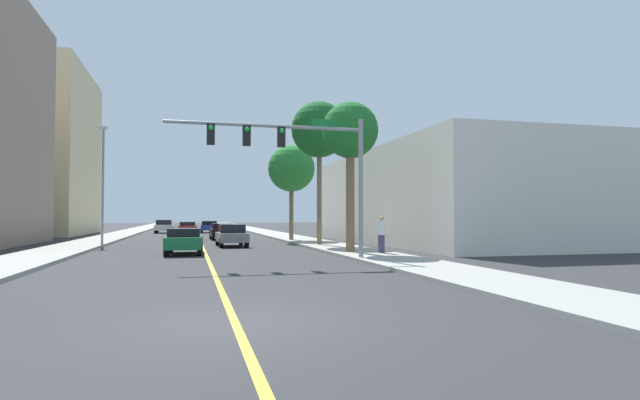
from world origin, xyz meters
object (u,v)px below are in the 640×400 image
car_black (222,231)px  traffic_signal_mast (298,153)px  car_green (184,240)px  pedestrian (381,234)px  palm_near (350,133)px  car_white (164,226)px  street_lamp (103,178)px  palm_mid (319,130)px  car_red (188,227)px  car_blue (209,227)px  car_gray (232,235)px  palm_far (291,169)px

car_black → traffic_signal_mast: bearing=-86.2°
car_green → pedestrian: bearing=-17.9°
palm_near → car_white: size_ratio=1.93×
street_lamp → palm_mid: size_ratio=0.87×
car_white → car_red: (2.62, -1.75, -0.06)m
traffic_signal_mast → car_blue: (-2.23, 39.00, -3.89)m
street_lamp → car_green: size_ratio=2.01×
traffic_signal_mast → car_white: traffic_signal_mast is taller
car_black → car_red: bearing=98.5°
street_lamp → car_black: size_ratio=1.97×
traffic_signal_mast → car_black: size_ratio=2.11×
traffic_signal_mast → palm_near: bearing=45.3°
car_blue → car_gray: (0.40, -27.30, 0.02)m
traffic_signal_mast → palm_far: (3.05, 16.82, 0.92)m
palm_near → car_black: bearing=106.5°
palm_mid → palm_far: palm_mid is taller
car_gray → car_red: car_gray is taller
car_blue → car_red: size_ratio=0.88×
palm_near → traffic_signal_mast: bearing=-134.7°
palm_mid → car_green: palm_mid is taller
palm_mid → car_red: bearing=106.5°
palm_near → car_black: size_ratio=1.90×
traffic_signal_mast → palm_far: 17.12m
palm_far → car_red: palm_far is taller
car_gray → street_lamp: bearing=151.6°
palm_mid → pedestrian: size_ratio=5.06×
street_lamp → car_white: size_ratio=2.00×
car_white → car_green: size_ratio=1.00×
street_lamp → car_green: street_lamp is taller
car_green → palm_near: bearing=-13.0°
pedestrian → car_black: bearing=-163.2°
palm_far → pedestrian: bearing=-83.8°
car_black → pedestrian: bearing=-72.4°
car_black → pedestrian: pedestrian is taller
car_gray → pedestrian: size_ratio=2.18×
car_blue → palm_near: bearing=-80.3°
palm_mid → palm_far: (-0.48, 6.68, -1.86)m
car_white → palm_far: bearing=-63.7°
palm_mid → car_green: 11.46m
car_gray → car_red: (-2.76, 25.74, -0.03)m
pedestrian → street_lamp: bearing=-134.7°
car_gray → car_white: car_white is taller
car_gray → pedestrian: 11.45m
traffic_signal_mast → street_lamp: (-10.13, 15.88, -0.09)m
pedestrian → car_red: bearing=-167.3°
car_blue → pedestrian: pedestrian is taller
car_green → car_black: bearing=82.3°
car_white → car_red: car_white is taller
car_blue → car_black: car_blue is taller
car_gray → car_green: car_gray is taller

